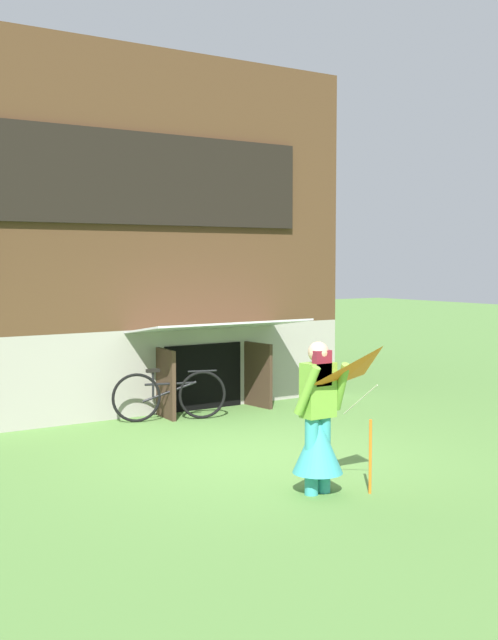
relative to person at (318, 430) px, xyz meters
The scene contains 5 objects.
ground_plane 1.95m from the person, 76.42° to the left, with size 60.00×60.00×0.00m, color #56843D.
log_house 7.50m from the person, 86.56° to the left, with size 7.62×5.89×5.61m.
person is the anchor object (origin of this frame).
kite 0.85m from the person, 49.03° to the right, with size 0.86×0.88×1.44m.
bicycle_black 4.30m from the person, 82.15° to the left, with size 1.65×0.58×0.79m.
Camera 1 is at (-5.67, -8.27, 2.41)m, focal length 46.21 mm.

